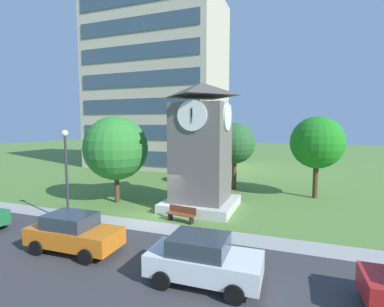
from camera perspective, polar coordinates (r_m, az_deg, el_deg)
ground_plane at (r=18.02m, az=-7.24°, el=-12.48°), size 160.00×160.00×0.00m
street_asphalt at (r=13.34m, az=-19.89°, el=-19.43°), size 120.00×7.20×0.01m
kerb_strip at (r=16.68m, az=-9.87°, el=-14.01°), size 120.00×1.60×0.01m
office_building at (r=41.06m, az=-6.77°, el=13.39°), size 17.53×11.48×22.40m
clock_tower at (r=18.94m, az=1.85°, el=-0.16°), size 4.61×4.61×8.39m
park_bench at (r=16.94m, az=-2.15°, el=-12.00°), size 1.85×0.74×0.88m
street_lamp at (r=17.67m, az=-23.93°, el=-2.11°), size 0.36×0.36×5.34m
tree_near_tower at (r=25.09m, az=8.55°, el=2.01°), size 3.57×3.57×5.86m
tree_streetside at (r=21.16m, az=-15.03°, el=1.04°), size 4.59×4.59×6.27m
tree_by_building at (r=23.70m, az=23.80°, el=2.00°), size 3.99×3.99×6.31m
parked_car_orange at (r=14.08m, az=-22.66°, el=-14.41°), size 4.19×1.98×1.69m
parked_car_white at (r=10.76m, az=2.23°, el=-20.39°), size 4.04×2.09×1.69m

